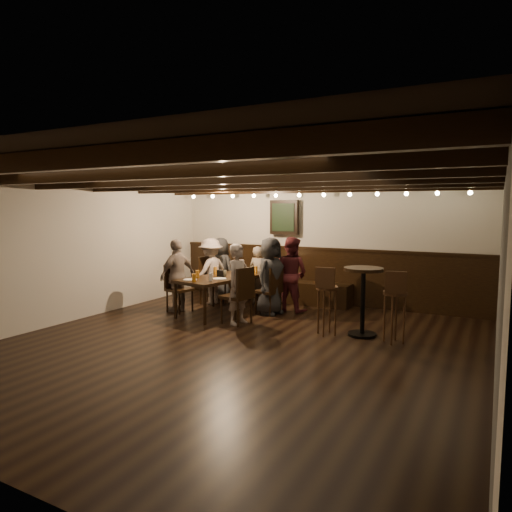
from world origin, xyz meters
The scene contains 27 objects.
room centered at (-0.29, 2.21, 1.07)m, with size 7.00×7.00×7.00m.
dining_table centered at (-1.27, 1.73, 0.63)m, with size 1.13×1.95×0.69m.
chair_left_near centered at (-1.90, 2.30, 0.29)m, with size 0.51×0.51×0.96m.
chair_left_far centered at (-2.05, 1.41, 0.27)m, with size 0.47×0.47×0.89m.
chair_right_near centered at (-0.48, 2.05, 0.27)m, with size 0.46×0.46×0.88m.
chair_right_far centered at (-0.63, 1.16, 0.29)m, with size 0.51×0.51×0.96m.
person_bench_left centered at (-2.00, 2.77, 0.66)m, with size 0.65×0.42×1.32m, color #2A2B2D.
person_bench_centre centered at (-1.09, 2.76, 0.59)m, with size 0.43×0.28×1.18m, color slate.
person_bench_right centered at (-0.23, 2.46, 0.70)m, with size 0.68×0.53×1.41m, color maroon.
person_left_near centered at (-1.93, 2.30, 0.67)m, with size 0.86×0.50×1.34m, color gray.
person_left_far centered at (-2.08, 1.42, 0.68)m, with size 0.80×0.33×1.37m, color slate.
person_right_near centered at (-0.45, 2.05, 0.71)m, with size 0.69×0.45×1.41m, color black.
person_right_far centered at (-0.61, 1.16, 0.68)m, with size 0.49×0.32×1.35m, color gray.
pint_a centered at (-1.42, 2.47, 0.76)m, with size 0.07×0.07×0.14m, color #BF7219.
pint_b centered at (-0.91, 2.33, 0.76)m, with size 0.07×0.07×0.14m, color #BF7219.
pint_c centered at (-1.55, 1.88, 0.76)m, with size 0.07×0.07×0.14m, color #BF7219.
pint_d centered at (-0.94, 1.88, 0.76)m, with size 0.07×0.07×0.14m, color silver.
pint_e centered at (-1.56, 1.32, 0.76)m, with size 0.07×0.07×0.14m, color #BF7219.
pint_f centered at (-1.16, 1.15, 0.76)m, with size 0.07×0.07×0.14m, color silver.
pint_g centered at (-1.36, 0.93, 0.76)m, with size 0.07×0.07×0.14m, color #BF7219.
plate_near centered at (-1.54, 1.07, 0.69)m, with size 0.24×0.24×0.01m, color white.
plate_far centered at (-1.14, 1.40, 0.69)m, with size 0.24×0.24×0.01m, color white.
condiment_caddy centered at (-1.28, 1.68, 0.75)m, with size 0.15×0.10×0.12m, color black.
candle centered at (-1.10, 2.01, 0.71)m, with size 0.05×0.05×0.05m, color beige.
high_top_table centered at (1.42, 1.42, 0.69)m, with size 0.59×0.59×1.05m.
bar_stool_left centered at (0.92, 1.22, 0.40)m, with size 0.33×0.36×1.06m.
bar_stool_right centered at (1.92, 1.27, 0.40)m, with size 0.35×0.37×1.06m.
Camera 1 is at (3.20, -5.34, 1.94)m, focal length 32.00 mm.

